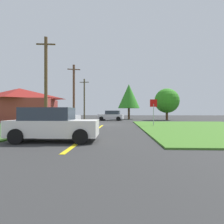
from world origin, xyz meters
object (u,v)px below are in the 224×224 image
utility_pole_near (46,81)px  utility_pole_far (84,98)px  barn (20,105)px  car_behind_on_main_road (53,125)px  oak_tree_left (129,96)px  car_approaching_junction (111,116)px  parked_car_near_building (62,117)px  utility_pole_mid (74,93)px  stop_sign (154,107)px  pine_tree_center (167,101)px

utility_pole_near → utility_pole_far: (0.16, 18.47, -0.41)m
utility_pole_far → barn: utility_pole_far is taller
utility_pole_near → barn: (-6.68, 7.59, -2.08)m
car_behind_on_main_road → oak_tree_left: size_ratio=0.62×
car_approaching_junction → parked_car_near_building: 10.10m
utility_pole_mid → barn: 7.53m
utility_pole_mid → utility_pole_far: bearing=91.6°
parked_car_near_building → utility_pole_near: 5.98m
stop_sign → oak_tree_left: oak_tree_left is taller
utility_pole_near → utility_pole_far: bearing=89.5°
car_approaching_junction → car_behind_on_main_road: bearing=93.4°
pine_tree_center → barn: size_ratio=0.57×
oak_tree_left → utility_pole_far: bearing=-175.8°
pine_tree_center → oak_tree_left: bearing=151.5°
car_approaching_junction → utility_pole_mid: utility_pole_mid is taller
utility_pole_near → barn: size_ratio=0.89×
parked_car_near_building → oak_tree_left: oak_tree_left is taller
car_behind_on_main_road → utility_pole_mid: bearing=98.9°
stop_sign → parked_car_near_building: 11.07m
oak_tree_left → barn: 19.30m
car_behind_on_main_road → barn: bearing=120.6°
barn → oak_tree_left: bearing=36.8°
utility_pole_mid → utility_pole_far: 9.24m
car_behind_on_main_road → utility_pole_near: utility_pole_near is taller
utility_pole_mid → pine_tree_center: utility_pole_mid is taller
utility_pole_mid → parked_car_near_building: bearing=-95.0°
pine_tree_center → barn: (-21.77, -8.02, -1.02)m
stop_sign → oak_tree_left: bearing=-96.6°
car_approaching_junction → utility_pole_far: size_ratio=0.55×
car_approaching_junction → pine_tree_center: bearing=-158.0°
parked_car_near_building → oak_tree_left: 17.11m
car_approaching_junction → oak_tree_left: (3.08, 5.88, 3.62)m
car_approaching_junction → barn: barn is taller
car_approaching_junction → oak_tree_left: 7.56m
utility_pole_mid → oak_tree_left: bearing=50.0°
parked_car_near_building → barn: (-6.71, 2.81, 1.52)m
car_approaching_junction → pine_tree_center: size_ratio=0.77×
pine_tree_center → utility_pole_near: bearing=-134.0°
car_behind_on_main_road → utility_pole_mid: size_ratio=0.51×
car_approaching_junction → utility_pole_mid: (-5.18, -3.97, 3.38)m
oak_tree_left → pine_tree_center: (6.41, -3.48, -1.08)m
car_approaching_junction → parked_car_near_building: same height
parked_car_near_building → utility_pole_far: 14.05m
utility_pole_far → pine_tree_center: size_ratio=1.41×
car_approaching_junction → utility_pole_far: utility_pole_far is taller
car_approaching_junction → parked_car_near_building: size_ratio=1.00×
barn → stop_sign: bearing=-21.0°
utility_pole_near → utility_pole_mid: utility_pole_near is taller
oak_tree_left → pine_tree_center: bearing=-28.5°
oak_tree_left → barn: oak_tree_left is taller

